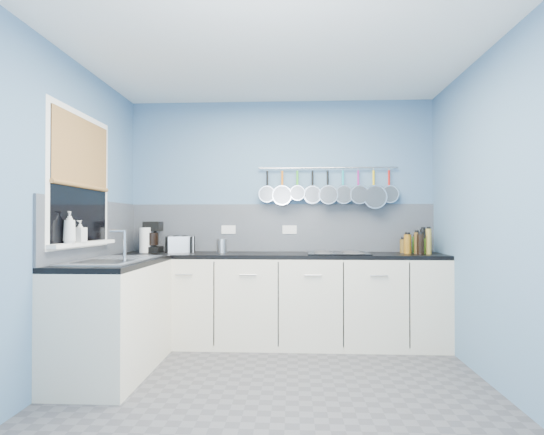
# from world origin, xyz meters

# --- Properties ---
(floor) EXTENTS (3.20, 3.00, 0.02)m
(floor) POSITION_xyz_m (0.00, 0.00, -0.01)
(floor) COLOR #47474C
(floor) RESTS_ON ground
(ceiling) EXTENTS (3.20, 3.00, 0.02)m
(ceiling) POSITION_xyz_m (0.00, 0.00, 2.51)
(ceiling) COLOR white
(ceiling) RESTS_ON ground
(wall_back) EXTENTS (3.20, 0.02, 2.50)m
(wall_back) POSITION_xyz_m (0.00, 1.51, 1.25)
(wall_back) COLOR #4E7297
(wall_back) RESTS_ON ground
(wall_front) EXTENTS (3.20, 0.02, 2.50)m
(wall_front) POSITION_xyz_m (0.00, -1.51, 1.25)
(wall_front) COLOR #4E7297
(wall_front) RESTS_ON ground
(wall_left) EXTENTS (0.02, 3.00, 2.50)m
(wall_left) POSITION_xyz_m (-1.61, 0.00, 1.25)
(wall_left) COLOR #4E7297
(wall_left) RESTS_ON ground
(wall_right) EXTENTS (0.02, 3.00, 2.50)m
(wall_right) POSITION_xyz_m (1.61, 0.00, 1.25)
(wall_right) COLOR #4E7297
(wall_right) RESTS_ON ground
(backsplash_back) EXTENTS (3.20, 0.02, 0.50)m
(backsplash_back) POSITION_xyz_m (0.00, 1.49, 1.15)
(backsplash_back) COLOR slate
(backsplash_back) RESTS_ON wall_back
(backsplash_left) EXTENTS (0.02, 1.80, 0.50)m
(backsplash_left) POSITION_xyz_m (-1.59, 0.60, 1.15)
(backsplash_left) COLOR slate
(backsplash_left) RESTS_ON wall_left
(cabinet_run_back) EXTENTS (3.20, 0.60, 0.86)m
(cabinet_run_back) POSITION_xyz_m (0.00, 1.20, 0.43)
(cabinet_run_back) COLOR beige
(cabinet_run_back) RESTS_ON ground
(worktop_back) EXTENTS (3.20, 0.60, 0.04)m
(worktop_back) POSITION_xyz_m (0.00, 1.20, 0.88)
(worktop_back) COLOR black
(worktop_back) RESTS_ON cabinet_run_back
(cabinet_run_left) EXTENTS (0.60, 1.20, 0.86)m
(cabinet_run_left) POSITION_xyz_m (-1.30, 0.30, 0.43)
(cabinet_run_left) COLOR beige
(cabinet_run_left) RESTS_ON ground
(worktop_left) EXTENTS (0.60, 1.20, 0.04)m
(worktop_left) POSITION_xyz_m (-1.30, 0.30, 0.88)
(worktop_left) COLOR black
(worktop_left) RESTS_ON cabinet_run_left
(window_frame) EXTENTS (0.01, 1.00, 1.10)m
(window_frame) POSITION_xyz_m (-1.58, 0.30, 1.55)
(window_frame) COLOR white
(window_frame) RESTS_ON wall_left
(window_glass) EXTENTS (0.01, 0.90, 1.00)m
(window_glass) POSITION_xyz_m (-1.57, 0.30, 1.55)
(window_glass) COLOR black
(window_glass) RESTS_ON wall_left
(bamboo_blind) EXTENTS (0.01, 0.90, 0.55)m
(bamboo_blind) POSITION_xyz_m (-1.56, 0.30, 1.77)
(bamboo_blind) COLOR #9B6939
(bamboo_blind) RESTS_ON wall_left
(window_sill) EXTENTS (0.10, 0.98, 0.03)m
(window_sill) POSITION_xyz_m (-1.55, 0.30, 1.04)
(window_sill) COLOR white
(window_sill) RESTS_ON wall_left
(sink_unit) EXTENTS (0.50, 0.95, 0.01)m
(sink_unit) POSITION_xyz_m (-1.30, 0.30, 0.90)
(sink_unit) COLOR silver
(sink_unit) RESTS_ON worktop_left
(mixer_tap) EXTENTS (0.12, 0.08, 0.26)m
(mixer_tap) POSITION_xyz_m (-1.14, 0.12, 1.03)
(mixer_tap) COLOR silver
(mixer_tap) RESTS_ON worktop_left
(socket_left) EXTENTS (0.15, 0.01, 0.09)m
(socket_left) POSITION_xyz_m (-0.55, 1.48, 1.13)
(socket_left) COLOR white
(socket_left) RESTS_ON backsplash_back
(socket_right) EXTENTS (0.15, 0.01, 0.09)m
(socket_right) POSITION_xyz_m (0.10, 1.48, 1.13)
(socket_right) COLOR white
(socket_right) RESTS_ON backsplash_back
(pot_rail) EXTENTS (1.45, 0.02, 0.02)m
(pot_rail) POSITION_xyz_m (0.50, 1.45, 1.78)
(pot_rail) COLOR silver
(pot_rail) RESTS_ON wall_back
(soap_bottle_a) EXTENTS (0.11, 0.11, 0.24)m
(soap_bottle_a) POSITION_xyz_m (-1.53, 0.04, 1.17)
(soap_bottle_a) COLOR white
(soap_bottle_a) RESTS_ON window_sill
(soap_bottle_b) EXTENTS (0.09, 0.09, 0.17)m
(soap_bottle_b) POSITION_xyz_m (-1.53, 0.20, 1.14)
(soap_bottle_b) COLOR white
(soap_bottle_b) RESTS_ON window_sill
(paper_towel) EXTENTS (0.14, 0.14, 0.25)m
(paper_towel) POSITION_xyz_m (-1.37, 1.23, 1.03)
(paper_towel) COLOR white
(paper_towel) RESTS_ON worktop_back
(coffee_maker) EXTENTS (0.18, 0.20, 0.32)m
(coffee_maker) POSITION_xyz_m (-1.32, 1.30, 1.06)
(coffee_maker) COLOR black
(coffee_maker) RESTS_ON worktop_back
(toaster) EXTENTS (0.29, 0.22, 0.16)m
(toaster) POSITION_xyz_m (-1.02, 1.27, 0.98)
(toaster) COLOR silver
(toaster) RESTS_ON worktop_back
(canister) EXTENTS (0.11, 0.11, 0.14)m
(canister) POSITION_xyz_m (-0.58, 1.23, 0.97)
(canister) COLOR silver
(canister) RESTS_ON worktop_back
(hob) EXTENTS (0.59, 0.52, 0.01)m
(hob) POSITION_xyz_m (0.57, 1.16, 0.91)
(hob) COLOR black
(hob) RESTS_ON worktop_back
(pan_0) EXTENTS (0.18, 0.08, 0.37)m
(pan_0) POSITION_xyz_m (-0.13, 1.44, 1.60)
(pan_0) COLOR silver
(pan_0) RESTS_ON pot_rail
(pan_1) EXTENTS (0.21, 0.13, 0.40)m
(pan_1) POSITION_xyz_m (0.02, 1.44, 1.58)
(pan_1) COLOR silver
(pan_1) RESTS_ON pot_rail
(pan_2) EXTENTS (0.16, 0.13, 0.35)m
(pan_2) POSITION_xyz_m (0.18, 1.44, 1.61)
(pan_2) COLOR silver
(pan_2) RESTS_ON pot_rail
(pan_3) EXTENTS (0.19, 0.05, 0.38)m
(pan_3) POSITION_xyz_m (0.34, 1.44, 1.59)
(pan_3) COLOR silver
(pan_3) RESTS_ON pot_rail
(pan_4) EXTENTS (0.20, 0.13, 0.39)m
(pan_4) POSITION_xyz_m (0.50, 1.44, 1.59)
(pan_4) COLOR silver
(pan_4) RESTS_ON pot_rail
(pan_5) EXTENTS (0.19, 0.11, 0.38)m
(pan_5) POSITION_xyz_m (0.66, 1.44, 1.59)
(pan_5) COLOR silver
(pan_5) RESTS_ON pot_rail
(pan_6) EXTENTS (0.20, 0.12, 0.39)m
(pan_6) POSITION_xyz_m (0.82, 1.44, 1.59)
(pan_6) COLOR silver
(pan_6) RESTS_ON pot_rail
(pan_7) EXTENTS (0.25, 0.12, 0.44)m
(pan_7) POSITION_xyz_m (0.98, 1.44, 1.56)
(pan_7) COLOR silver
(pan_7) RESTS_ON pot_rail
(pan_8) EXTENTS (0.18, 0.07, 0.37)m
(pan_8) POSITION_xyz_m (1.14, 1.44, 1.59)
(pan_8) COLOR silver
(pan_8) RESTS_ON pot_rail
(condiment_0) EXTENTS (0.06, 0.06, 0.24)m
(condiment_0) POSITION_xyz_m (1.44, 1.31, 1.02)
(condiment_0) COLOR black
(condiment_0) RESTS_ON worktop_back
(condiment_1) EXTENTS (0.07, 0.07, 0.16)m
(condiment_1) POSITION_xyz_m (1.37, 1.31, 0.98)
(condiment_1) COLOR #265919
(condiment_1) RESTS_ON worktop_back
(condiment_2) EXTENTS (0.07, 0.07, 0.14)m
(condiment_2) POSITION_xyz_m (1.25, 1.32, 0.97)
(condiment_2) COLOR brown
(condiment_2) RESTS_ON worktop_back
(condiment_3) EXTENTS (0.07, 0.07, 0.15)m
(condiment_3) POSITION_xyz_m (1.44, 1.24, 0.97)
(condiment_3) COLOR #3F721E
(condiment_3) RESTS_ON worktop_back
(condiment_4) EXTENTS (0.06, 0.06, 0.21)m
(condiment_4) POSITION_xyz_m (1.35, 1.22, 1.00)
(condiment_4) COLOR brown
(condiment_4) RESTS_ON worktop_back
(condiment_5) EXTENTS (0.07, 0.07, 0.19)m
(condiment_5) POSITION_xyz_m (1.26, 1.21, 0.99)
(condiment_5) COLOR #8C5914
(condiment_5) RESTS_ON worktop_back
(condiment_6) EXTENTS (0.05, 0.05, 0.25)m
(condiment_6) POSITION_xyz_m (1.44, 1.13, 1.02)
(condiment_6) COLOR olive
(condiment_6) RESTS_ON worktop_back
(condiment_7) EXTENTS (0.07, 0.07, 0.19)m
(condiment_7) POSITION_xyz_m (1.36, 1.11, 1.00)
(condiment_7) COLOR black
(condiment_7) RESTS_ON worktop_back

